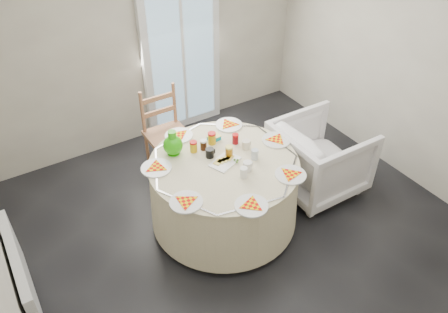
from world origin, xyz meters
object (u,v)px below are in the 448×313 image
wooden_chair (168,136)px  green_pitcher (173,141)px  table (224,192)px  radiator (23,275)px  armchair (319,158)px

wooden_chair → green_pitcher: 0.78m
table → green_pitcher: 0.69m
radiator → table: table is taller
wooden_chair → armchair: (1.21, -1.09, -0.08)m
table → wooden_chair: wooden_chair is taller
table → wooden_chair: (-0.09, 1.00, 0.09)m
table → armchair: (1.12, -0.09, 0.02)m
radiator → wooden_chair: wooden_chair is taller
table → green_pitcher: size_ratio=5.92×
radiator → green_pitcher: bearing=13.2°
wooden_chair → armchair: 1.63m
table → wooden_chair: size_ratio=1.43×
radiator → table: (1.83, -0.01, -0.01)m
table → green_pitcher: green_pitcher is taller
green_pitcher → armchair: bearing=-31.8°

